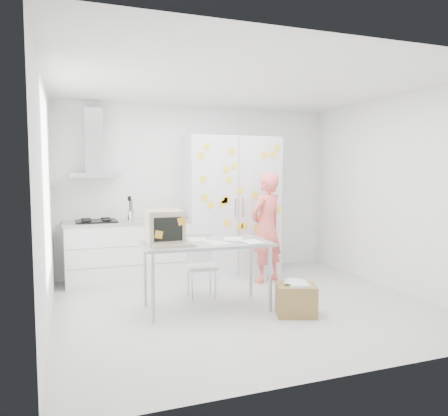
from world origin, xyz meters
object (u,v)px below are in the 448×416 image
object	(u,v)px
person	(266,227)
chair	(200,261)
desk	(180,235)
cardboard_box	(296,299)

from	to	relation	value
person	chair	size ratio (longest dim) A/B	1.97
desk	chair	world-z (taller)	desk
desk	person	bearing A→B (deg)	32.29
person	cardboard_box	xyz separation A→B (m)	(-0.33, -1.51, -0.63)
person	cardboard_box	distance (m)	1.67
person	desk	bearing A→B (deg)	6.31
cardboard_box	desk	bearing A→B (deg)	153.13
person	cardboard_box	size ratio (longest dim) A/B	3.00
chair	desk	bearing A→B (deg)	-122.61
chair	cardboard_box	world-z (taller)	chair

